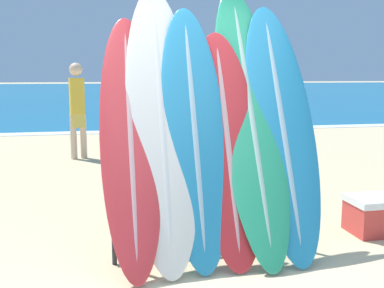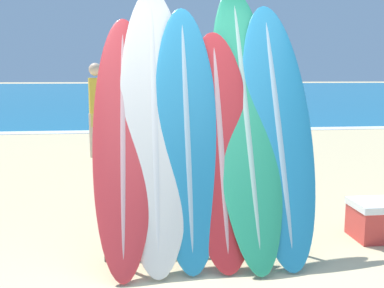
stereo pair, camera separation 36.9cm
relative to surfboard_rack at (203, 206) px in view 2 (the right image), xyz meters
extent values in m
cube|color=#146693|center=(-0.09, 38.31, -0.45)|extent=(120.00, 60.00, 0.00)
cube|color=white|center=(-0.09, 8.61, -0.45)|extent=(120.00, 0.60, 0.01)
cylinder|color=#28282D|center=(-0.81, 0.00, -0.03)|extent=(0.04, 0.04, 0.84)
cylinder|color=#28282D|center=(0.81, 0.00, -0.03)|extent=(0.04, 0.04, 0.84)
cylinder|color=#28282D|center=(0.00, 0.00, 0.36)|extent=(1.67, 0.04, 0.04)
cylinder|color=#28282D|center=(0.00, 0.00, -0.34)|extent=(1.67, 0.04, 0.04)
ellipsoid|color=red|center=(-0.66, 0.08, 0.58)|extent=(0.50, 1.19, 2.08)
ellipsoid|color=#D59E9F|center=(-0.66, 0.08, 0.58)|extent=(0.09, 1.15, 2.00)
ellipsoid|color=silver|center=(-0.39, 0.14, 0.72)|extent=(0.60, 1.21, 2.35)
ellipsoid|color=silver|center=(-0.39, 0.14, 0.72)|extent=(0.11, 1.17, 2.26)
ellipsoid|color=teal|center=(-0.13, 0.08, 0.63)|extent=(0.55, 1.03, 2.17)
ellipsoid|color=#98BACC|center=(-0.13, 0.08, 0.63)|extent=(0.10, 1.00, 2.08)
ellipsoid|color=red|center=(0.15, 0.04, 0.52)|extent=(0.58, 0.96, 1.95)
ellipsoid|color=#D19A9C|center=(0.15, 0.04, 0.52)|extent=(0.10, 0.93, 1.87)
ellipsoid|color=#289E70|center=(0.39, 0.17, 0.74)|extent=(0.57, 1.37, 2.39)
ellipsoid|color=#9AC3B3|center=(0.39, 0.17, 0.74)|extent=(0.10, 1.33, 2.30)
ellipsoid|color=teal|center=(0.67, 0.11, 0.65)|extent=(0.60, 1.14, 2.21)
ellipsoid|color=#98BACC|center=(0.67, 0.11, 0.65)|extent=(0.11, 1.10, 2.13)
cylinder|color=beige|center=(-1.23, 4.90, -0.04)|extent=(0.12, 0.12, 0.83)
cylinder|color=beige|center=(-1.41, 4.85, -0.04)|extent=(0.12, 0.12, 0.83)
cube|color=gold|center=(-1.32, 4.88, 0.25)|extent=(0.26, 0.20, 0.25)
cube|color=gold|center=(-1.32, 4.88, 0.70)|extent=(0.28, 0.22, 0.65)
sphere|color=beige|center=(-1.32, 4.88, 1.18)|extent=(0.24, 0.24, 0.24)
cylinder|color=#846047|center=(-0.19, 6.48, -0.07)|extent=(0.11, 0.11, 0.78)
cylinder|color=#846047|center=(-0.07, 6.37, -0.07)|extent=(0.11, 0.11, 0.78)
cube|color=#282D38|center=(-0.13, 6.43, 0.20)|extent=(0.25, 0.25, 0.23)
cube|color=#3370BC|center=(-0.13, 6.43, 0.62)|extent=(0.28, 0.27, 0.61)
sphere|color=#846047|center=(-0.13, 6.43, 1.07)|extent=(0.22, 0.22, 0.22)
cube|color=red|center=(1.75, 0.25, -0.31)|extent=(0.51, 0.40, 0.30)
cube|color=white|center=(1.75, 0.25, -0.12)|extent=(0.53, 0.42, 0.07)
camera|label=1|loc=(-0.88, -3.58, 1.11)|focal=42.00mm
camera|label=2|loc=(-0.51, -3.64, 1.11)|focal=42.00mm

